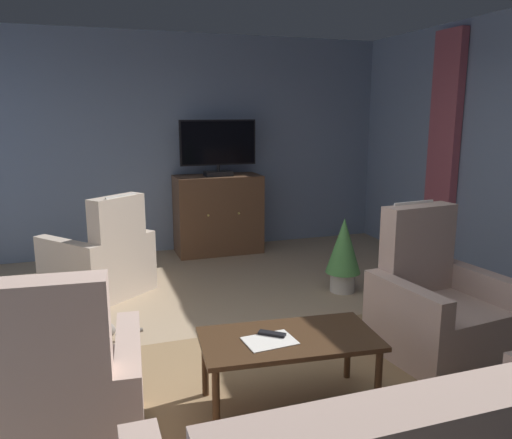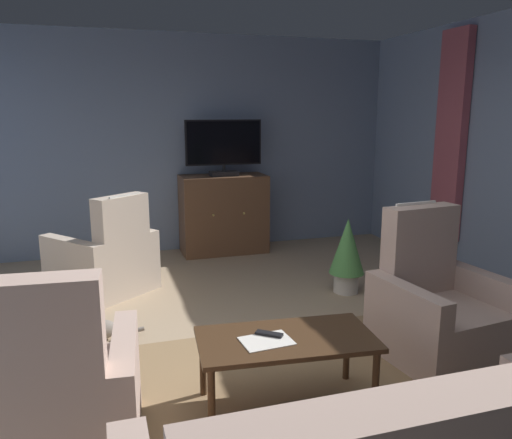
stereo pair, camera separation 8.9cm
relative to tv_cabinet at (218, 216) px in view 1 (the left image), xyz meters
name	(u,v)px [view 1 (the left image)]	position (x,y,z in m)	size (l,w,h in m)	color
ground_plane	(270,369)	(-0.43, -3.13, -0.51)	(6.20, 7.47, 0.04)	tan
wall_back	(179,145)	(-0.43, 0.35, 0.91)	(6.20, 0.10, 2.80)	slate
curtain_panel_far	(444,137)	(2.31, -1.44, 1.05)	(0.10, 0.44, 2.35)	#A34C56
rug_central	(311,384)	(-0.25, -3.46, -0.48)	(2.44, 1.90, 0.01)	#8E704C
tv_cabinet	(218,216)	(0.00, 0.00, 0.00)	(1.10, 0.56, 1.02)	#402A1C
television	(218,146)	(0.00, -0.05, 0.91)	(0.98, 0.20, 0.71)	black
coffee_table	(289,345)	(-0.50, -3.64, -0.07)	(1.14, 0.66, 0.47)	#422B19
tv_remote	(272,334)	(-0.59, -3.60, 0.00)	(0.17, 0.05, 0.02)	black
folded_newspaper	(270,341)	(-0.63, -3.66, -0.01)	(0.30, 0.22, 0.01)	silver
armchair_angled_to_table	(101,262)	(-1.52, -1.13, -0.16)	(1.17, 1.17, 1.05)	#C6B29E
armchair_near_window	(437,309)	(0.86, -3.32, -0.14)	(0.96, 0.90, 1.13)	#BC9E8E
armchair_beside_cabinet	(57,404)	(-1.84, -3.74, -0.14)	(0.94, 0.90, 1.10)	#BC9E8E
potted_plant_small_fern_corner	(344,251)	(0.83, -1.88, -0.06)	(0.36, 0.36, 0.77)	beige
cat	(87,333)	(-1.68, -2.32, -0.39)	(0.70, 0.20, 0.20)	gray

